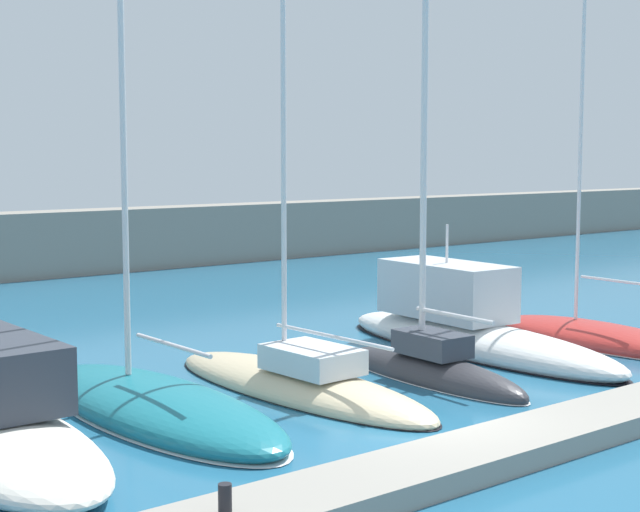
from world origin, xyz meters
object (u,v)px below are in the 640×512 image
(sailboat_teal_third, at_px, (155,404))
(sailboat_red_seventh, at_px, (596,337))
(sailboat_charcoal_fifth, at_px, (431,369))
(sailboat_sand_fourth, at_px, (298,383))
(motorboat_white_sixth, at_px, (467,328))
(dock_bollard, at_px, (225,499))

(sailboat_teal_third, relative_size, sailboat_red_seventh, 1.13)
(sailboat_teal_third, bearing_deg, sailboat_charcoal_fifth, -101.86)
(sailboat_teal_third, xyz_separation_m, sailboat_red_seventh, (14.04, -1.18, -0.05))
(sailboat_sand_fourth, height_order, motorboat_white_sixth, sailboat_sand_fourth)
(sailboat_red_seventh, relative_size, dock_bollard, 32.82)
(sailboat_sand_fourth, relative_size, motorboat_white_sixth, 1.48)
(sailboat_red_seventh, bearing_deg, sailboat_charcoal_fifth, 94.74)
(sailboat_sand_fourth, xyz_separation_m, dock_bollard, (-6.18, -6.37, 0.45))
(sailboat_red_seventh, height_order, dock_bollard, sailboat_red_seventh)
(sailboat_charcoal_fifth, height_order, motorboat_white_sixth, sailboat_charcoal_fifth)
(motorboat_white_sixth, height_order, dock_bollard, motorboat_white_sixth)
(motorboat_white_sixth, xyz_separation_m, sailboat_red_seventh, (3.58, -1.83, -0.40))
(dock_bollard, bearing_deg, sailboat_red_seventh, 18.17)
(sailboat_teal_third, xyz_separation_m, motorboat_white_sixth, (10.46, 0.65, 0.35))
(motorboat_white_sixth, bearing_deg, dock_bollard, 122.29)
(sailboat_teal_third, distance_m, sailboat_red_seventh, 14.09)
(sailboat_charcoal_fifth, xyz_separation_m, motorboat_white_sixth, (3.54, 2.05, 0.33))
(sailboat_sand_fourth, relative_size, sailboat_charcoal_fifth, 1.54)
(sailboat_red_seventh, xyz_separation_m, dock_bollard, (-16.57, -5.44, 0.45))
(sailboat_charcoal_fifth, distance_m, motorboat_white_sixth, 4.10)
(sailboat_sand_fourth, distance_m, sailboat_charcoal_fifth, 3.47)
(sailboat_charcoal_fifth, bearing_deg, sailboat_sand_fourth, 73.37)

